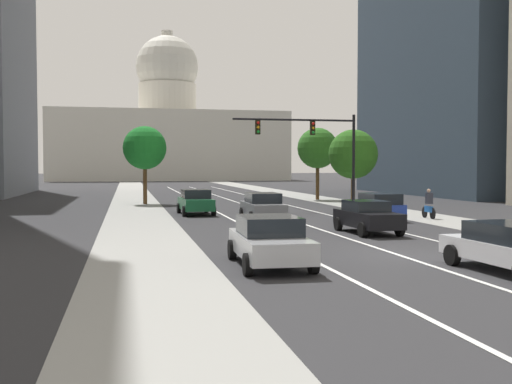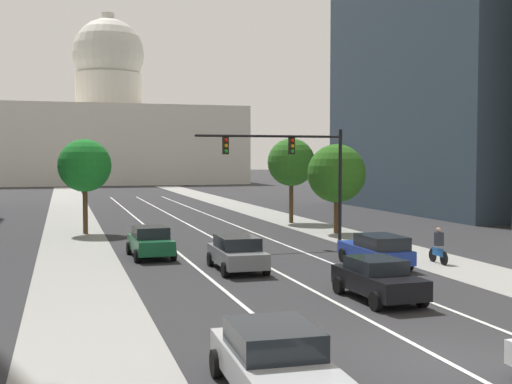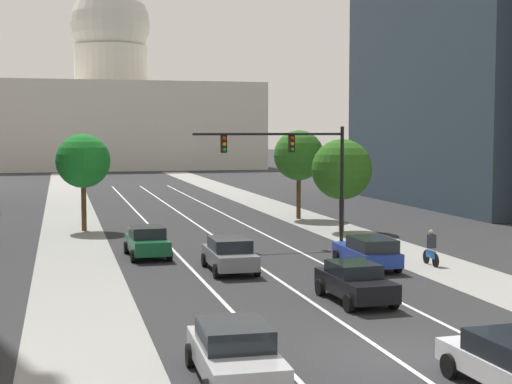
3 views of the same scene
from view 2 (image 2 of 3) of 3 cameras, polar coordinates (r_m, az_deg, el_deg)
name	(u,v)px [view 2 (image 2 of 3)]	position (r m, az deg, el deg)	size (l,w,h in m)	color
ground_plane	(176,218)	(55.19, -6.92, -2.23)	(400.00, 400.00, 0.00)	#2B2B2D
sidewalk_left	(72,227)	(49.48, -15.52, -2.91)	(3.88, 130.00, 0.01)	gray
sidewalk_right	(291,221)	(52.42, 3.01, -2.48)	(3.88, 130.00, 0.01)	gray
lane_stripe_left	(164,241)	(39.96, -7.90, -4.22)	(0.16, 90.00, 0.01)	white
lane_stripe_center	(216,239)	(40.55, -3.42, -4.09)	(0.16, 90.00, 0.01)	white
lane_stripe_right	(266,238)	(41.38, 0.90, -3.94)	(0.16, 90.00, 0.01)	white
capitol_building	(109,133)	(132.16, -12.51, 4.94)	(49.03, 28.31, 32.73)	beige
car_silver	(274,360)	(14.32, 1.57, -14.25)	(2.19, 4.57, 1.51)	#B2B5BA
car_black	(378,278)	(23.83, 10.44, -7.33)	(2.04, 4.23, 1.47)	black
car_gray	(237,252)	(29.46, -1.64, -5.22)	(2.07, 4.44, 1.54)	slate
car_green	(150,241)	(33.65, -9.07, -4.22)	(2.11, 4.24, 1.57)	#14512D
car_blue	(377,250)	(30.91, 10.34, -4.90)	(2.10, 4.63, 1.51)	#1E389E
traffic_signal_mast	(296,160)	(38.11, 3.42, 2.76)	(8.76, 0.39, 6.64)	black
cyclist	(439,246)	(32.43, 15.44, -4.49)	(0.37, 1.70, 1.72)	black
street_tree_near_right	(336,174)	(43.86, 6.94, 1.59)	(3.86, 3.86, 5.89)	#51381E
street_tree_near_left	(85,166)	(44.60, -14.53, 2.20)	(3.45, 3.45, 6.21)	#51381E
street_tree_mid_right	(291,163)	(50.51, 3.06, 2.55)	(3.64, 3.64, 6.46)	#51381E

